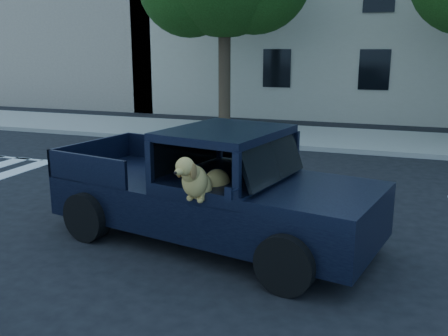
% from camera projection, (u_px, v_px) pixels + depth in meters
% --- Properties ---
extents(ground, '(120.00, 120.00, 0.00)m').
position_uv_depth(ground, '(258.00, 234.00, 8.46)').
color(ground, black).
rests_on(ground, ground).
extents(far_sidewalk, '(60.00, 4.00, 0.15)m').
position_uv_depth(far_sidewalk, '(332.00, 138.00, 16.87)').
color(far_sidewalk, gray).
rests_on(far_sidewalk, ground).
extents(lane_stripes, '(21.60, 0.14, 0.01)m').
position_uv_depth(lane_stripes, '(388.00, 192.00, 10.92)').
color(lane_stripes, silver).
rests_on(lane_stripes, ground).
extents(building_main, '(26.00, 6.00, 9.00)m').
position_uv_depth(building_main, '(430.00, 13.00, 21.53)').
color(building_main, '#BCB29B').
rests_on(building_main, ground).
extents(building_left, '(12.00, 6.00, 8.00)m').
position_uv_depth(building_left, '(78.00, 30.00, 27.49)').
color(building_left, tan).
rests_on(building_left, ground).
extents(pickup_truck, '(5.54, 3.17, 1.88)m').
position_uv_depth(pickup_truck, '(207.00, 203.00, 8.04)').
color(pickup_truck, black).
rests_on(pickup_truck, ground).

